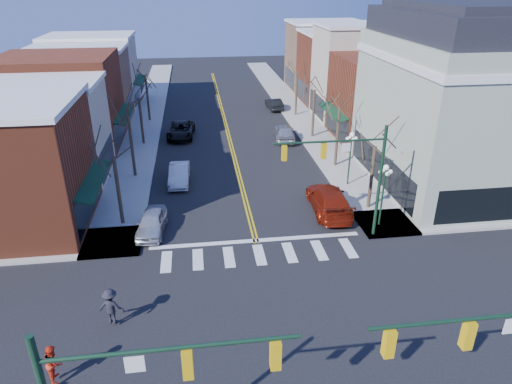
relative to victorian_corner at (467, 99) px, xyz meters
name	(u,v)px	position (x,y,z in m)	size (l,w,h in m)	color
ground	(278,327)	(-16.50, -14.50, -6.66)	(160.00, 160.00, 0.00)	black
sidewalk_left	(132,171)	(-25.25, 5.50, -6.58)	(3.50, 70.00, 0.15)	#9E9B93
sidewalk_right	(335,161)	(-7.75, 5.50, -6.58)	(3.50, 70.00, 0.15)	#9E9B93
bldg_left_stucco_a	(37,135)	(-32.00, 5.00, -2.91)	(10.00, 7.00, 7.50)	beige
bldg_left_brick_b	(61,103)	(-32.00, 13.00, -2.41)	(10.00, 9.00, 8.50)	maroon
bldg_left_tan	(81,87)	(-32.00, 21.25, -2.76)	(10.00, 7.50, 7.80)	#9A7355
bldg_left_stucco_b	(93,72)	(-32.00, 29.00, -2.56)	(10.00, 8.00, 8.20)	beige
bldg_right_brick_a	(388,99)	(-1.00, 11.25, -2.66)	(10.00, 8.50, 8.00)	maroon
bldg_right_stucco	(362,73)	(-1.00, 19.00, -1.66)	(10.00, 7.00, 10.00)	beige
bldg_right_brick_b	(341,68)	(-1.00, 26.50, -2.41)	(10.00, 8.00, 8.50)	maroon
bldg_right_tan	(324,56)	(-1.00, 34.50, -2.16)	(10.00, 8.00, 9.00)	#9A7355
victorian_corner	(467,99)	(0.00, 0.00, 0.00)	(12.25, 14.25, 13.30)	#A0AA93
traffic_mast_far_right	(351,168)	(-10.95, -7.10, -1.95)	(6.60, 0.28, 7.20)	#14331E
lamppost_corner	(384,185)	(-8.30, -6.00, -3.70)	(0.36, 0.36, 4.33)	#14331E
lamppost_midblock	(351,150)	(-8.30, 0.50, -3.70)	(0.36, 0.36, 4.33)	#14331E
tree_left_a	(119,192)	(-24.90, -3.50, -4.28)	(0.24, 0.24, 4.76)	#382B21
tree_left_b	(132,148)	(-24.90, 4.50, -4.14)	(0.24, 0.24, 5.04)	#382B21
tree_left_c	(141,122)	(-24.90, 12.50, -4.38)	(0.24, 0.24, 4.55)	#382B21
tree_left_d	(148,100)	(-24.90, 20.50, -4.21)	(0.24, 0.24, 4.90)	#382B21
tree_right_a	(371,179)	(-8.10, -3.50, -4.35)	(0.24, 0.24, 4.62)	#382B21
tree_right_b	(337,138)	(-8.10, 4.50, -4.07)	(0.24, 0.24, 5.18)	#382B21
tree_right_c	(313,114)	(-8.10, 12.50, -4.24)	(0.24, 0.24, 4.83)	#382B21
tree_right_d	(296,95)	(-8.10, 20.50, -4.17)	(0.24, 0.24, 4.97)	#382B21
car_left_near	(152,223)	(-22.90, -4.77, -5.97)	(1.62, 4.04, 1.38)	silver
car_left_mid	(179,174)	(-21.30, 2.85, -5.94)	(1.51, 4.32, 1.42)	silver
car_left_far	(181,130)	(-21.30, 14.34, -5.91)	(2.48, 5.38, 1.50)	black
car_right_near	(329,200)	(-10.96, -3.47, -5.80)	(2.40, 5.90, 1.71)	maroon
car_right_mid	(284,132)	(-11.10, 12.00, -5.86)	(1.88, 4.68, 1.60)	#ACACB1
car_right_far	(274,104)	(-10.10, 23.66, -5.98)	(1.43, 4.10, 1.35)	black
pedestrian_red_b	(54,363)	(-25.87, -16.35, -5.67)	(0.82, 0.64, 1.68)	red
pedestrian_dark_b	(111,306)	(-24.11, -13.26, -5.59)	(1.19, 0.68, 1.84)	black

